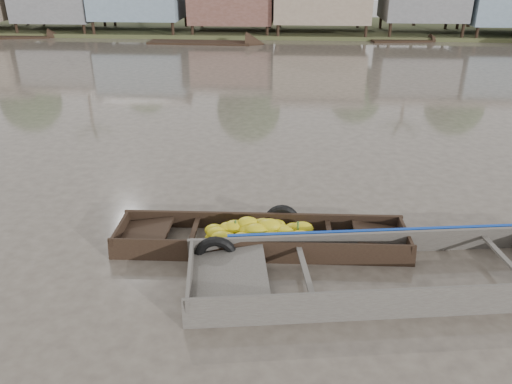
{
  "coord_description": "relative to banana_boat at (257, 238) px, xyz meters",
  "views": [
    {
      "loc": [
        0.5,
        -8.12,
        5.31
      ],
      "look_at": [
        -0.15,
        1.28,
        0.8
      ],
      "focal_mm": 35.0,
      "sensor_mm": 36.0,
      "label": 1
    }
  ],
  "objects": [
    {
      "name": "ground",
      "position": [
        0.08,
        -0.48,
        -0.17
      ],
      "size": [
        120.0,
        120.0,
        0.0
      ],
      "primitive_type": "plane",
      "color": "#463E36",
      "rests_on": "ground"
    },
    {
      "name": "banana_boat",
      "position": [
        0.0,
        0.0,
        0.0
      ],
      "size": [
        5.86,
        1.64,
        0.84
      ],
      "rotation": [
        0.0,
        0.0,
        0.03
      ],
      "color": "black",
      "rests_on": "ground"
    },
    {
      "name": "viewer_boat",
      "position": [
        2.78,
        -1.01,
        -0.1
      ],
      "size": [
        8.05,
        3.13,
        0.63
      ],
      "rotation": [
        0.0,
        0.0,
        0.14
      ],
      "color": "#413B37",
      "rests_on": "ground"
    },
    {
      "name": "distant_boats",
      "position": [
        13.48,
        23.77,
        0.04
      ],
      "size": [
        47.46,
        16.32,
        1.38
      ],
      "color": "black",
      "rests_on": "ground"
    }
  ]
}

